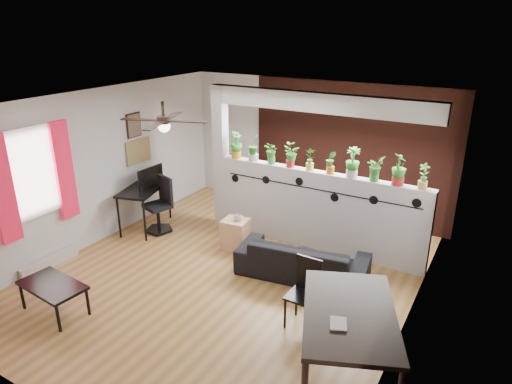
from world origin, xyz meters
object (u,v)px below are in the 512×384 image
at_px(potted_plant_1, 253,147).
at_px(potted_plant_8, 399,169).
at_px(folding_chair, 306,286).
at_px(potted_plant_5, 331,162).
at_px(computer_desk, 144,191).
at_px(potted_plant_7, 375,168).
at_px(cup, 238,218).
at_px(sofa, 302,259).
at_px(office_chair, 161,208).
at_px(dining_table, 349,318).
at_px(potted_plant_2, 272,152).
at_px(cube_shelf, 236,234).
at_px(coffee_table, 52,287).
at_px(ceiling_fan, 164,122).
at_px(potted_plant_3, 290,155).
at_px(potted_plant_6, 353,162).
at_px(potted_plant_4, 310,158).
at_px(potted_plant_0, 236,144).
at_px(potted_plant_9, 424,175).

height_order(potted_plant_1, potted_plant_8, potted_plant_8).
relative_size(potted_plant_8, folding_chair, 0.53).
xyz_separation_m(potted_plant_5, computer_desk, (-3.23, -0.84, -0.83)).
xyz_separation_m(potted_plant_7, cup, (-2.01, -0.69, -1.00)).
height_order(potted_plant_1, sofa, potted_plant_1).
relative_size(office_chair, dining_table, 0.56).
bearing_deg(potted_plant_8, folding_chair, -105.58).
xyz_separation_m(potted_plant_2, cube_shelf, (-0.30, -0.69, -1.29)).
bearing_deg(potted_plant_8, coffee_table, -135.55).
height_order(potted_plant_1, potted_plant_5, potted_plant_1).
height_order(office_chair, coffee_table, office_chair).
bearing_deg(ceiling_fan, potted_plant_5, 45.39).
distance_m(potted_plant_3, computer_desk, 2.79).
height_order(potted_plant_6, computer_desk, potted_plant_6).
bearing_deg(potted_plant_6, potted_plant_7, 0.00).
distance_m(potted_plant_2, cube_shelf, 1.49).
relative_size(potted_plant_4, folding_chair, 0.42).
relative_size(potted_plant_1, potted_plant_8, 0.95).
distance_m(potted_plant_4, computer_desk, 3.11).
bearing_deg(potted_plant_6, potted_plant_2, 180.00).
bearing_deg(potted_plant_7, dining_table, -77.74).
xyz_separation_m(potted_plant_1, potted_plant_7, (2.11, 0.00, -0.03)).
distance_m(potted_plant_3, potted_plant_8, 1.76).
bearing_deg(cube_shelf, potted_plant_6, 16.38).
xyz_separation_m(potted_plant_5, potted_plant_6, (0.35, -0.00, 0.05)).
xyz_separation_m(ceiling_fan, dining_table, (3.05, -0.83, -1.57)).
distance_m(sofa, cube_shelf, 1.38).
bearing_deg(potted_plant_8, dining_table, -85.20).
relative_size(computer_desk, dining_table, 0.68).
bearing_deg(office_chair, cube_shelf, 4.39).
bearing_deg(potted_plant_1, folding_chair, -46.12).
xyz_separation_m(potted_plant_0, office_chair, (-1.13, -0.80, -1.16)).
height_order(ceiling_fan, cube_shelf, ceiling_fan).
relative_size(ceiling_fan, coffee_table, 1.26).
distance_m(folding_chair, coffee_table, 3.28).
distance_m(potted_plant_4, cube_shelf, 1.78).
distance_m(ceiling_fan, potted_plant_2, 2.09).
bearing_deg(potted_plant_0, potted_plant_1, 0.00).
height_order(potted_plant_8, coffee_table, potted_plant_8).
bearing_deg(potted_plant_4, folding_chair, -66.73).
distance_m(potted_plant_3, coffee_table, 4.02).
height_order(potted_plant_8, cup, potted_plant_8).
relative_size(potted_plant_1, sofa, 0.24).
xyz_separation_m(potted_plant_9, office_chair, (-4.29, -0.80, -1.11)).
bearing_deg(potted_plant_3, ceiling_fan, -120.81).
height_order(potted_plant_1, cube_shelf, potted_plant_1).
relative_size(cube_shelf, folding_chair, 0.56).
bearing_deg(sofa, computer_desk, -10.32).
height_order(potted_plant_6, office_chair, potted_plant_6).
distance_m(potted_plant_1, potted_plant_6, 1.76).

